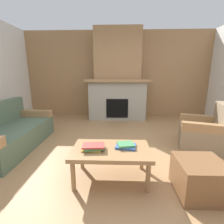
{
  "coord_description": "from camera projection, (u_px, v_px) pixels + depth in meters",
  "views": [
    {
      "loc": [
        0.01,
        -2.43,
        1.36
      ],
      "look_at": [
        -0.1,
        0.7,
        0.63
      ],
      "focal_mm": 25.89,
      "sensor_mm": 36.0,
      "label": 1
    }
  ],
  "objects": [
    {
      "name": "ottoman",
      "position": [
        199.0,
        177.0,
        1.86
      ],
      "size": [
        0.52,
        0.52,
        0.4
      ],
      "primitive_type": "cube",
      "color": "brown",
      "rests_on": "ground"
    },
    {
      "name": "coffee_table",
      "position": [
        111.0,
        152.0,
        2.08
      ],
      "size": [
        1.0,
        0.6,
        0.43
      ],
      "color": "#997047",
      "rests_on": "ground"
    },
    {
      "name": "wall_back_wood_panel",
      "position": [
        117.0,
        75.0,
        5.29
      ],
      "size": [
        6.0,
        0.12,
        2.7
      ],
      "primitive_type": "cube",
      "color": "#997047",
      "rests_on": "ground"
    },
    {
      "name": "book_stack_center",
      "position": [
        126.0,
        145.0,
        2.11
      ],
      "size": [
        0.28,
        0.24,
        0.05
      ],
      "color": "#335699",
      "rests_on": "coffee_table"
    },
    {
      "name": "ground",
      "position": [
        116.0,
        158.0,
        2.68
      ],
      "size": [
        9.0,
        9.0,
        0.0
      ],
      "primitive_type": "plane",
      "color": "#9E754C"
    },
    {
      "name": "armchair",
      "position": [
        204.0,
        132.0,
        3.04
      ],
      "size": [
        0.96,
        0.96,
        0.85
      ],
      "color": "#847056",
      "rests_on": "ground"
    },
    {
      "name": "book_stack_near_edge",
      "position": [
        93.0,
        147.0,
        2.03
      ],
      "size": [
        0.29,
        0.23,
        0.07
      ],
      "color": "gold",
      "rests_on": "coffee_table"
    },
    {
      "name": "fireplace",
      "position": [
        117.0,
        81.0,
        4.97
      ],
      "size": [
        1.9,
        0.82,
        2.7
      ],
      "color": "gray",
      "rests_on": "ground"
    },
    {
      "name": "couch",
      "position": [
        9.0,
        134.0,
        3.0
      ],
      "size": [
        0.85,
        1.8,
        0.85
      ],
      "color": "#4C604C",
      "rests_on": "ground"
    }
  ]
}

